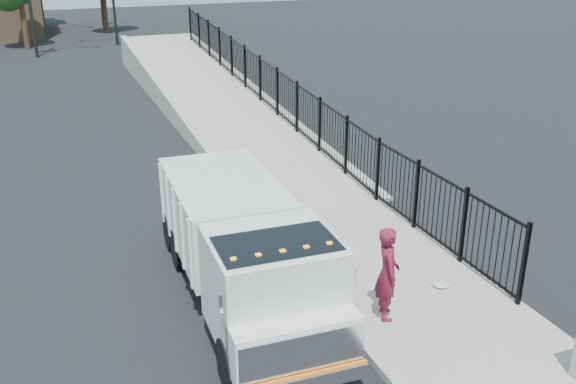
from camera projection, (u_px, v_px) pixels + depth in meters
name	position (u px, v px, depth m)	size (l,w,h in m)	color
ground	(320.00, 295.00, 13.76)	(120.00, 120.00, 0.00)	black
sidewalk	(451.00, 323.00, 12.67)	(3.55, 12.00, 0.12)	#9E998E
curb	(364.00, 343.00, 12.01)	(0.30, 12.00, 0.16)	#ADAAA3
ramp	(215.00, 109.00, 28.27)	(3.95, 24.00, 1.70)	#9E998E
iron_fence	(277.00, 107.00, 24.97)	(0.10, 28.00, 1.80)	black
truck	(245.00, 247.00, 12.90)	(2.51, 7.10, 2.41)	black
worker	(388.00, 273.00, 12.44)	(0.70, 0.46, 1.93)	maroon
debris	(441.00, 284.00, 13.87)	(0.39, 0.39, 0.10)	silver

